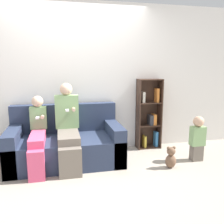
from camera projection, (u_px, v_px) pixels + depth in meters
ground_plane at (82, 176)px, 3.28m from camera, size 14.00×14.00×0.00m
back_wall at (74, 79)px, 4.04m from camera, size 10.00×0.06×2.55m
couch at (66, 144)px, 3.72m from camera, size 1.71×0.92×0.88m
adult_seated at (68, 125)px, 3.57m from camera, size 0.36×0.86×1.24m
child_seated at (37, 134)px, 3.45m from camera, size 0.25×0.87×1.04m
toddler_standing at (197, 138)px, 3.76m from camera, size 0.22×0.17×0.72m
bookshelf at (149, 115)px, 4.34m from camera, size 0.43×0.23×1.27m
teddy_bear at (171, 158)px, 3.52m from camera, size 0.17×0.14×0.33m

